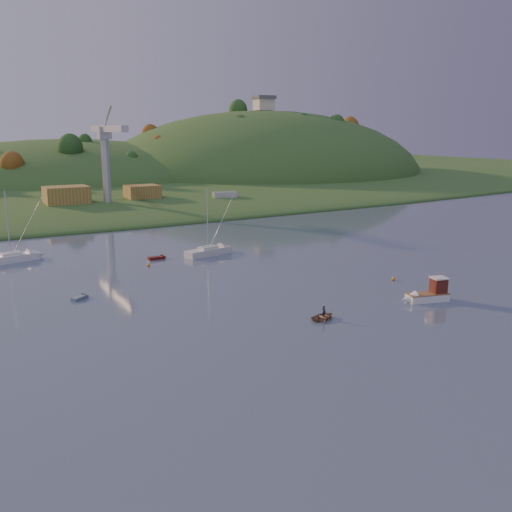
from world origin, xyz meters
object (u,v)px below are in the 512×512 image
fishing_boat (425,295)px  sailboat_far (208,251)px  canoe (324,317)px  sailboat_near (11,257)px  grey_dinghy (82,297)px  red_tender (160,258)px

fishing_boat → sailboat_far: size_ratio=0.57×
sailboat_far → canoe: (-3.16, -38.41, -0.42)m
canoe → sailboat_far: bearing=-15.5°
fishing_boat → sailboat_near: bearing=-35.1°
sailboat_far → grey_dinghy: sailboat_far is taller
canoe → grey_dinghy: grey_dinghy is taller
grey_dinghy → red_tender: bearing=12.0°
sailboat_far → red_tender: 8.65m
sailboat_far → red_tender: bearing=158.4°
fishing_boat → grey_dinghy: bearing=-17.2°
fishing_boat → red_tender: fishing_boat is taller
grey_dinghy → sailboat_near: bearing=68.1°
sailboat_far → grey_dinghy: (-25.68, -15.64, -0.56)m
sailboat_near → sailboat_far: 33.14m
fishing_boat → canoe: fishing_boat is taller
sailboat_near → canoe: sailboat_near is taller
canoe → sailboat_near: bearing=18.2°
fishing_boat → canoe: (-15.62, 0.75, -0.57)m
fishing_boat → canoe: bearing=11.7°
sailboat_near → canoe: size_ratio=3.69×
grey_dinghy → sailboat_far: bearing=-1.5°
sailboat_far → canoe: bearing=-106.6°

